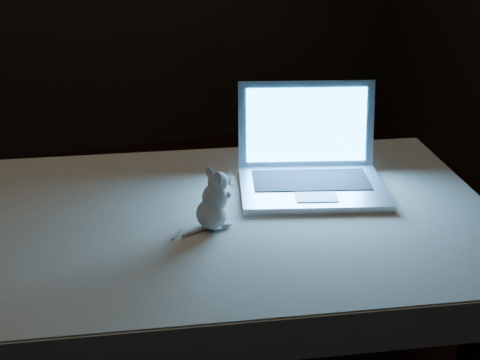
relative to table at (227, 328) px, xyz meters
name	(u,v)px	position (x,y,z in m)	size (l,w,h in m)	color
table	(227,328)	(0.00, 0.00, 0.00)	(1.47, 0.95, 0.79)	black
tablecloth	(244,228)	(0.06, 0.00, 0.35)	(1.59, 1.06, 0.12)	beige
laptop	(314,147)	(0.30, 0.06, 0.56)	(0.45, 0.39, 0.30)	silver
plush_mouse	(211,200)	(-0.06, -0.07, 0.49)	(0.13, 0.13, 0.17)	silver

